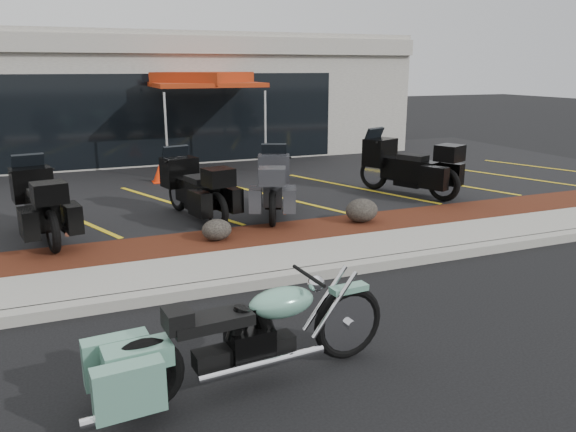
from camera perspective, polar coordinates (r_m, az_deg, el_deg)
name	(u,v)px	position (r m, az deg, el deg)	size (l,w,h in m)	color
ground	(264,315)	(7.10, -2.49, -9.98)	(90.00, 90.00, 0.00)	black
curb	(242,284)	(7.85, -4.72, -6.89)	(24.00, 0.25, 0.15)	gray
sidewalk	(228,268)	(8.48, -6.15, -5.25)	(24.00, 1.20, 0.15)	gray
mulch_bed	(208,245)	(9.58, -8.15, -2.90)	(24.00, 1.20, 0.16)	#340E0B
upper_lot	(155,185)	(14.72, -13.32, 3.11)	(26.00, 9.60, 0.15)	black
dealership_building	(122,96)	(20.67, -16.48, 11.61)	(18.00, 8.16, 4.00)	gray
boulder_mid	(217,230)	(9.49, -7.26, -1.39)	(0.51, 0.42, 0.36)	black
boulder_right	(362,210)	(10.60, 7.49, 0.57)	(0.63, 0.52, 0.44)	black
hero_cruiser	(348,312)	(5.92, 6.13, -9.70)	(3.00, 0.76, 1.05)	#67A18A
touring_black_front	(32,191)	(11.03, -24.60, 2.29)	(2.34, 0.89, 1.36)	black
touring_black_mid	(177,179)	(11.49, -11.22, 3.75)	(2.29, 0.87, 1.33)	black
touring_grey	(274,175)	(11.75, -1.43, 4.22)	(2.26, 0.86, 1.31)	#313237
touring_black_rear	(374,159)	(13.47, 8.75, 5.77)	(2.52, 0.96, 1.47)	black
traffic_cone	(160,173)	(14.59, -12.92, 4.26)	(0.35, 0.35, 0.46)	#F82F08
popup_canopy	(203,81)	(16.35, -8.60, 13.39)	(3.35, 3.35, 2.69)	silver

